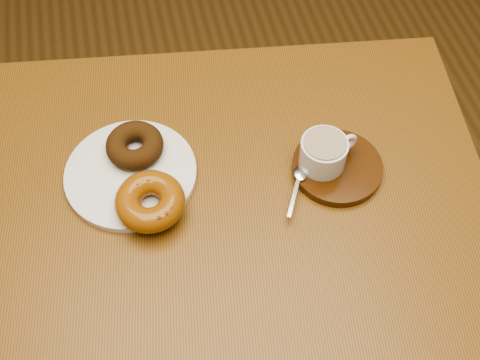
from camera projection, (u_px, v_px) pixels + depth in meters
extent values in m
plane|color=brown|center=(303.00, 339.00, 1.70)|extent=(6.00, 6.00, 0.00)
cube|color=brown|center=(229.00, 194.00, 1.02)|extent=(0.96, 0.77, 0.03)
cylinder|color=#423213|center=(65.00, 198.00, 1.50)|extent=(0.05, 0.05, 0.79)
cylinder|color=#423213|center=(376.00, 176.00, 1.54)|extent=(0.05, 0.05, 0.79)
cylinder|color=silver|center=(131.00, 174.00, 1.02)|extent=(0.27, 0.27, 0.01)
torus|color=#371F0B|center=(135.00, 145.00, 1.02)|extent=(0.11, 0.11, 0.04)
torus|color=#864B0E|center=(150.00, 201.00, 0.95)|extent=(0.15, 0.15, 0.04)
cube|color=#452917|center=(171.00, 191.00, 0.94)|extent=(0.01, 0.00, 0.00)
cube|color=#452917|center=(168.00, 184.00, 0.95)|extent=(0.01, 0.01, 0.00)
cube|color=#452917|center=(162.00, 179.00, 0.95)|extent=(0.01, 0.01, 0.00)
cube|color=#452917|center=(154.00, 177.00, 0.96)|extent=(0.01, 0.01, 0.00)
cube|color=#452917|center=(145.00, 177.00, 0.96)|extent=(0.00, 0.01, 0.00)
cube|color=#452917|center=(137.00, 180.00, 0.95)|extent=(0.01, 0.01, 0.00)
cube|color=#452917|center=(130.00, 185.00, 0.95)|extent=(0.01, 0.01, 0.00)
cube|color=#452917|center=(126.00, 192.00, 0.94)|extent=(0.01, 0.01, 0.00)
cube|color=#452917|center=(126.00, 200.00, 0.93)|extent=(0.01, 0.00, 0.00)
cube|color=#452917|center=(129.00, 207.00, 0.93)|extent=(0.01, 0.01, 0.00)
cube|color=#452917|center=(134.00, 212.00, 0.92)|extent=(0.01, 0.01, 0.00)
cube|color=#452917|center=(143.00, 215.00, 0.92)|extent=(0.01, 0.01, 0.00)
cube|color=#452917|center=(152.00, 214.00, 0.92)|extent=(0.00, 0.01, 0.00)
cube|color=#452917|center=(160.00, 211.00, 0.92)|extent=(0.01, 0.01, 0.00)
cube|color=#452917|center=(167.00, 206.00, 0.93)|extent=(0.01, 0.01, 0.00)
cube|color=#452917|center=(171.00, 199.00, 0.93)|extent=(0.01, 0.01, 0.00)
cylinder|color=#331907|center=(337.00, 167.00, 1.02)|extent=(0.17, 0.17, 0.02)
cylinder|color=silver|center=(323.00, 153.00, 1.00)|extent=(0.08, 0.08, 0.05)
cylinder|color=#51351C|center=(325.00, 143.00, 0.97)|extent=(0.07, 0.07, 0.00)
torus|color=silver|center=(347.00, 142.00, 1.00)|extent=(0.04, 0.02, 0.04)
ellipsoid|color=silver|center=(300.00, 173.00, 1.00)|extent=(0.02, 0.03, 0.01)
cube|color=silver|center=(294.00, 196.00, 0.98)|extent=(0.04, 0.08, 0.00)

